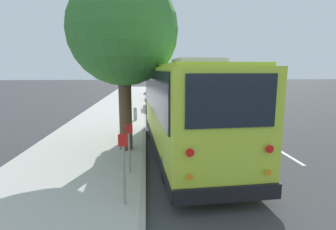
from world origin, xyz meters
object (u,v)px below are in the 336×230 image
Objects in this scene: shuttle_bus at (187,105)px; parked_sedan_navy at (153,90)px; fire_hydrant at (135,114)px; parked_sedan_maroon at (157,94)px; sign_post_far at (129,148)px; street_tree at (123,23)px; sign_post_near at (124,169)px; parked_sedan_white at (158,102)px.

shuttle_bus is 25.61m from parked_sedan_navy.
parked_sedan_maroon is at bearing -8.72° from fire_hydrant.
parked_sedan_maroon is 20.70m from sign_post_far.
street_tree reaches higher than shuttle_bus.
parked_sedan_maroon reaches higher than fire_hydrant.
sign_post_far is (-20.63, 1.71, 0.31)m from parked_sedan_maroon.
parked_sedan_navy is at bearing -2.87° from sign_post_near.
parked_sedan_white is at bearing -5.24° from sign_post_near.
sign_post_far reaches higher than parked_sedan_white.
shuttle_bus is 6.77m from fire_hydrant.
parked_sedan_navy is (7.06, 0.23, -0.00)m from parked_sedan_maroon.
shuttle_bus is at bearing -26.90° from sign_post_near.
shuttle_bus is at bearing -44.14° from sign_post_far.
street_tree is at bearing 169.50° from parked_sedan_white.
sign_post_far is at bearing -173.67° from street_tree.
parked_sedan_navy is at bearing -3.07° from sign_post_far.
sign_post_far is (1.93, 0.00, -0.09)m from sign_post_near.
parked_sedan_white is 0.66× the size of street_tree.
street_tree is 8.79× the size of fire_hydrant.
fire_hydrant is at bearing 1.14° from sign_post_far.
parked_sedan_white is at bearing -0.53° from shuttle_bus.
parked_sedan_navy is 0.62× the size of street_tree.
parked_sedan_maroon is 22.62m from sign_post_near.
parked_sedan_navy is at bearing -4.00° from street_tree.
street_tree is 4.79× the size of sign_post_far.
parked_sedan_maroon reaches higher than parked_sedan_navy.
sign_post_near is at bearing -179.07° from fire_hydrant.
parked_sedan_maroon is at bearing -2.43° from shuttle_bus.
parked_sedan_white is 6.78m from parked_sedan_maroon.
shuttle_bus reaches higher than parked_sedan_navy.
shuttle_bus is 3.81m from street_tree.
parked_sedan_navy is at bearing -2.20° from shuttle_bus.
sign_post_far is 1.84× the size of fire_hydrant.
parked_sedan_navy is at bearing -2.00° from parked_sedan_white.
sign_post_near is 2.06× the size of fire_hydrant.
shuttle_bus is 1.92× the size of parked_sedan_white.
sign_post_near is (-4.44, -0.28, -3.89)m from street_tree.
sign_post_far is at bearing 175.49° from parked_sedan_navy.
shuttle_bus reaches higher than parked_sedan_white.
parked_sedan_maroon is at bearing -6.27° from street_tree.
sign_post_near reaches higher than parked_sedan_navy.
parked_sedan_maroon is at bearing -4.35° from sign_post_near.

